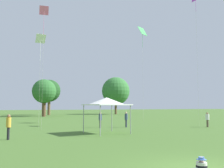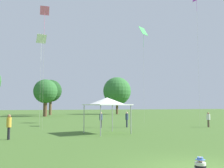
# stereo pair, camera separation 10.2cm
# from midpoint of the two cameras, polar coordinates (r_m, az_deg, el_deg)

# --- Properties ---
(seated_toddler) EXTENTS (0.49, 0.59, 0.54)m
(seated_toddler) POSITION_cam_midpoint_polar(r_m,az_deg,el_deg) (9.48, 18.85, -16.71)
(seated_toddler) COLOR #383D56
(seated_toddler) RESTS_ON ground
(person_standing_0) EXTENTS (0.40, 0.40, 1.58)m
(person_standing_0) POSITION_cam_midpoint_polar(r_m,az_deg,el_deg) (26.92, -2.32, -7.50)
(person_standing_0) COLOR black
(person_standing_0) RESTS_ON ground
(person_standing_1) EXTENTS (0.42, 0.42, 1.61)m
(person_standing_1) POSITION_cam_midpoint_polar(r_m,az_deg,el_deg) (27.54, 3.35, -7.40)
(person_standing_1) COLOR #282D42
(person_standing_1) RESTS_ON ground
(person_standing_2) EXTENTS (0.36, 0.36, 1.66)m
(person_standing_2) POSITION_cam_midpoint_polar(r_m,az_deg,el_deg) (18.71, -21.38, -8.19)
(person_standing_2) COLOR black
(person_standing_2) RESTS_ON ground
(person_standing_4) EXTENTS (0.49, 0.49, 1.54)m
(person_standing_4) POSITION_cam_midpoint_polar(r_m,az_deg,el_deg) (29.54, 20.32, -7.04)
(person_standing_4) COLOR brown
(person_standing_4) RESTS_ON ground
(canopy_tent) EXTENTS (3.52, 3.52, 2.90)m
(canopy_tent) POSITION_cam_midpoint_polar(r_m,az_deg,el_deg) (21.31, -0.96, -3.83)
(canopy_tent) COLOR white
(canopy_tent) RESTS_ON ground
(kite_0) EXTENTS (1.52, 1.25, 12.98)m
(kite_0) POSITION_cam_midpoint_polar(r_m,az_deg,el_deg) (36.54, 6.91, 10.97)
(kite_0) COLOR green
(kite_0) RESTS_ON ground
(kite_1) EXTENTS (0.90, 0.49, 11.85)m
(kite_1) POSITION_cam_midpoint_polar(r_m,az_deg,el_deg) (27.00, -14.36, 14.17)
(kite_1) COLOR pink
(kite_1) RESTS_ON ground
(kite_2) EXTENTS (0.23, 1.10, 15.53)m
(kite_2) POSITION_cam_midpoint_polar(r_m,az_deg,el_deg) (33.48, 18.01, 16.88)
(kite_2) COLOR #B738C6
(kite_2) RESTS_ON ground
(kite_4) EXTENTS (1.00, 0.63, 9.35)m
(kite_4) POSITION_cam_midpoint_polar(r_m,az_deg,el_deg) (27.48, -15.02, 8.90)
(kite_4) COLOR white
(kite_4) RESTS_ON ground
(distant_tree_1) EXTENTS (5.10, 5.10, 7.93)m
(distant_tree_1) POSITION_cam_midpoint_polar(r_m,az_deg,el_deg) (57.63, -14.23, -1.59)
(distant_tree_1) COLOR brown
(distant_tree_1) RESTS_ON ground
(distant_tree_2) EXTENTS (5.50, 5.50, 8.75)m
(distant_tree_2) POSITION_cam_midpoint_polar(r_m,az_deg,el_deg) (66.83, -13.18, -1.48)
(distant_tree_2) COLOR brown
(distant_tree_2) RESTS_ON ground
(distant_tree_3) EXTENTS (7.64, 7.64, 10.15)m
(distant_tree_3) POSITION_cam_midpoint_polar(r_m,az_deg,el_deg) (71.98, 1.14, -1.55)
(distant_tree_3) COLOR brown
(distant_tree_3) RESTS_ON ground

